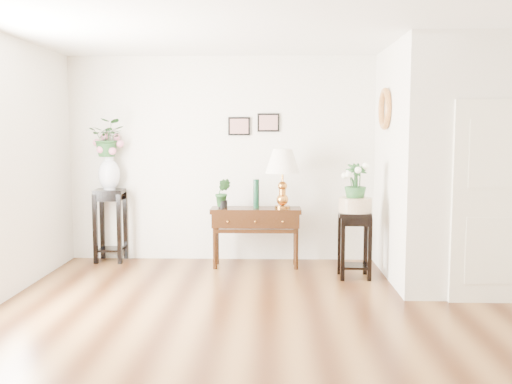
{
  "coord_description": "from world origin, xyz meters",
  "views": [
    {
      "loc": [
        -0.2,
        -5.09,
        1.77
      ],
      "look_at": [
        -0.38,
        1.3,
        1.1
      ],
      "focal_mm": 40.0,
      "sensor_mm": 36.0,
      "label": 1
    }
  ],
  "objects_px": {
    "table_lamp": "(282,181)",
    "plant_stand_b": "(354,245)",
    "console_table": "(256,237)",
    "plant_stand_a": "(111,225)"
  },
  "relations": [
    {
      "from": "table_lamp",
      "to": "plant_stand_b",
      "type": "height_order",
      "value": "table_lamp"
    },
    {
      "from": "console_table",
      "to": "plant_stand_b",
      "type": "distance_m",
      "value": 1.32
    },
    {
      "from": "console_table",
      "to": "table_lamp",
      "type": "bearing_deg",
      "value": -0.38
    },
    {
      "from": "plant_stand_a",
      "to": "table_lamp",
      "type": "bearing_deg",
      "value": -6.8
    },
    {
      "from": "table_lamp",
      "to": "plant_stand_a",
      "type": "xyz_separation_m",
      "value": [
        -2.35,
        0.28,
        -0.64
      ]
    },
    {
      "from": "table_lamp",
      "to": "plant_stand_b",
      "type": "bearing_deg",
      "value": -31.08
    },
    {
      "from": "table_lamp",
      "to": "console_table",
      "type": "bearing_deg",
      "value": 180.0
    },
    {
      "from": "plant_stand_a",
      "to": "plant_stand_b",
      "type": "height_order",
      "value": "plant_stand_a"
    },
    {
      "from": "console_table",
      "to": "table_lamp",
      "type": "distance_m",
      "value": 0.82
    },
    {
      "from": "table_lamp",
      "to": "plant_stand_b",
      "type": "xyz_separation_m",
      "value": [
        0.87,
        -0.52,
        -0.73
      ]
    }
  ]
}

